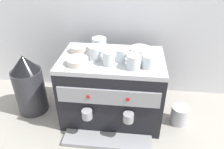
# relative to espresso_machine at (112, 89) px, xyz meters

# --- Properties ---
(ground_plane) EXTENTS (4.00, 4.00, 0.00)m
(ground_plane) POSITION_rel_espresso_machine_xyz_m (0.00, 0.01, -0.20)
(ground_plane) COLOR #9E998E
(tiled_backsplash_wall) EXTENTS (2.80, 0.03, 1.13)m
(tiled_backsplash_wall) POSITION_rel_espresso_machine_xyz_m (0.00, 0.32, 0.36)
(tiled_backsplash_wall) COLOR silver
(tiled_backsplash_wall) RESTS_ON ground_plane
(espresso_machine) EXTENTS (0.58, 0.47, 0.41)m
(espresso_machine) POSITION_rel_espresso_machine_xyz_m (0.00, 0.00, 0.00)
(espresso_machine) COLOR black
(espresso_machine) RESTS_ON ground_plane
(ceramic_cup_0) EXTENTS (0.09, 0.08, 0.07)m
(ceramic_cup_0) POSITION_rel_espresso_machine_xyz_m (-0.01, -0.07, 0.24)
(ceramic_cup_0) COLOR silver
(ceramic_cup_0) RESTS_ON espresso_machine
(ceramic_cup_1) EXTENTS (0.08, 0.11, 0.07)m
(ceramic_cup_1) POSITION_rel_espresso_machine_xyz_m (-0.09, -0.01, 0.24)
(ceramic_cup_1) COLOR silver
(ceramic_cup_1) RESTS_ON espresso_machine
(ceramic_cup_2) EXTENTS (0.09, 0.08, 0.07)m
(ceramic_cup_2) POSITION_rel_espresso_machine_xyz_m (0.19, -0.08, 0.24)
(ceramic_cup_2) COLOR silver
(ceramic_cup_2) RESTS_ON espresso_machine
(ceramic_cup_3) EXTENTS (0.08, 0.12, 0.08)m
(ceramic_cup_3) POSITION_rel_espresso_machine_xyz_m (-0.08, 0.09, 0.25)
(ceramic_cup_3) COLOR silver
(ceramic_cup_3) RESTS_ON espresso_machine
(ceramic_cup_4) EXTENTS (0.09, 0.09, 0.07)m
(ceramic_cup_4) POSITION_rel_espresso_machine_xyz_m (0.12, -0.10, 0.24)
(ceramic_cup_4) COLOR silver
(ceramic_cup_4) RESTS_ON espresso_machine
(ceramic_cup_5) EXTENTS (0.10, 0.07, 0.06)m
(ceramic_cup_5) POSITION_rel_espresso_machine_xyz_m (0.06, -0.02, 0.24)
(ceramic_cup_5) COLOR silver
(ceramic_cup_5) RESTS_ON espresso_machine
(ceramic_bowl_0) EXTENTS (0.12, 0.12, 0.04)m
(ceramic_bowl_0) POSITION_rel_espresso_machine_xyz_m (0.15, 0.05, 0.23)
(ceramic_bowl_0) COLOR beige
(ceramic_bowl_0) RESTS_ON espresso_machine
(ceramic_bowl_1) EXTENTS (0.12, 0.12, 0.03)m
(ceramic_bowl_1) POSITION_rel_espresso_machine_xyz_m (-0.17, -0.08, 0.22)
(ceramic_bowl_1) COLOR beige
(ceramic_bowl_1) RESTS_ON espresso_machine
(ceramic_bowl_2) EXTENTS (0.09, 0.09, 0.03)m
(ceramic_bowl_2) POSITION_rel_espresso_machine_xyz_m (-0.20, 0.06, 0.22)
(ceramic_bowl_2) COLOR beige
(ceramic_bowl_2) RESTS_ON espresso_machine
(coffee_grinder) EXTENTS (0.18, 0.18, 0.39)m
(coffee_grinder) POSITION_rel_espresso_machine_xyz_m (-0.52, -0.01, -0.01)
(coffee_grinder) COLOR #333338
(coffee_grinder) RESTS_ON ground_plane
(milk_pitcher) EXTENTS (0.10, 0.10, 0.11)m
(milk_pitcher) POSITION_rel_espresso_machine_xyz_m (0.41, -0.02, -0.14)
(milk_pitcher) COLOR #B7B7BC
(milk_pitcher) RESTS_ON ground_plane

